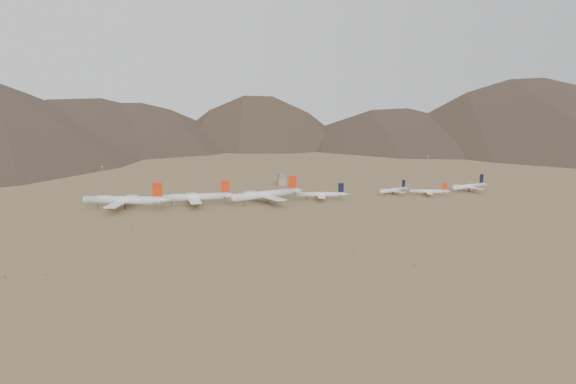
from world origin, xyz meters
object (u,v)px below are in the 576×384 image
object	(u,v)px
widebody_west	(124,200)
control_tower	(281,180)
narrowbody_b	(394,190)
widebody_centre	(195,197)
widebody_east	(266,194)
narrowbody_a	(323,194)

from	to	relation	value
widebody_west	control_tower	world-z (taller)	widebody_west
narrowbody_b	widebody_centre	bearing A→B (deg)	158.69
widebody_east	control_tower	xyz separation A→B (m)	(39.02, 88.23, -2.08)
control_tower	widebody_centre	bearing A→B (deg)	-140.60
widebody_east	narrowbody_b	world-z (taller)	widebody_east
widebody_east	narrowbody_b	distance (m)	125.07
widebody_east	narrowbody_a	world-z (taller)	widebody_east
widebody_east	narrowbody_b	bearing A→B (deg)	-13.52
widebody_centre	narrowbody_a	bearing A→B (deg)	-1.66
widebody_east	control_tower	bearing A→B (deg)	49.22
widebody_west	narrowbody_b	size ratio (longest dim) A/B	1.94
widebody_west	narrowbody_a	distance (m)	168.52
widebody_centre	widebody_east	bearing A→B (deg)	-4.75
widebody_west	widebody_centre	world-z (taller)	widebody_west
narrowbody_a	control_tower	distance (m)	89.57
narrowbody_b	narrowbody_a	bearing A→B (deg)	164.84
narrowbody_b	widebody_east	bearing A→B (deg)	162.11
widebody_west	widebody_east	bearing A→B (deg)	16.59
widebody_east	narrowbody_a	bearing A→B (deg)	-17.43
widebody_centre	narrowbody_b	size ratio (longest dim) A/B	1.86
widebody_west	narrowbody_a	size ratio (longest dim) A/B	1.59
narrowbody_b	control_tower	xyz separation A→B (m)	(-85.79, 80.81, 1.24)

